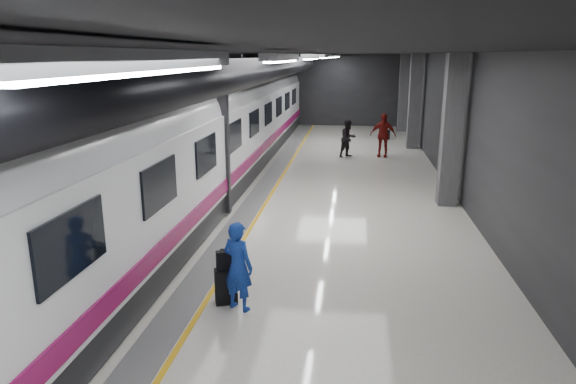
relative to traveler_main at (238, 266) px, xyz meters
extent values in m
plane|color=silver|center=(0.28, 5.40, -0.82)|extent=(40.00, 40.00, 0.00)
cube|color=black|center=(0.28, 5.40, 3.68)|extent=(10.00, 40.00, 0.02)
cube|color=#28282B|center=(0.28, 25.40, 1.43)|extent=(10.00, 0.02, 4.50)
cube|color=#28282B|center=(-4.72, 5.40, 1.43)|extent=(0.02, 40.00, 4.50)
cube|color=#28282B|center=(5.28, 5.40, 1.43)|extent=(0.02, 40.00, 4.50)
cube|color=slate|center=(-1.07, 5.40, -0.82)|extent=(0.65, 39.80, 0.01)
cube|color=yellow|center=(-0.67, 5.40, -0.82)|extent=(0.10, 39.80, 0.01)
cylinder|color=black|center=(-1.02, 5.40, 3.13)|extent=(0.80, 38.00, 0.80)
cube|color=silver|center=(0.88, -5.60, 3.58)|extent=(0.22, 2.60, 0.10)
cube|color=silver|center=(0.88, -0.60, 3.58)|extent=(0.22, 2.60, 0.10)
cube|color=silver|center=(0.88, 4.40, 3.58)|extent=(0.22, 2.60, 0.10)
cube|color=silver|center=(0.88, 9.40, 3.58)|extent=(0.22, 2.60, 0.10)
cube|color=silver|center=(0.88, 14.40, 3.58)|extent=(0.22, 2.60, 0.10)
cube|color=silver|center=(0.88, 19.40, 3.58)|extent=(0.22, 2.60, 0.10)
cube|color=silver|center=(0.88, 23.40, 3.58)|extent=(0.22, 2.60, 0.10)
cube|color=#515154|center=(4.83, 7.40, 1.43)|extent=(0.55, 0.55, 4.50)
cube|color=#515154|center=(4.83, 17.40, 1.43)|extent=(0.55, 0.55, 4.50)
cube|color=#515154|center=(4.83, 23.40, 1.43)|extent=(0.55, 0.55, 4.50)
cube|color=black|center=(-2.97, 5.40, -0.47)|extent=(2.80, 38.00, 0.60)
cube|color=white|center=(-2.97, 5.40, 0.93)|extent=(2.90, 38.00, 2.20)
cylinder|color=white|center=(-2.97, 5.40, 1.88)|extent=(2.80, 38.00, 2.80)
cube|color=#820B4A|center=(-1.50, 5.40, 0.13)|extent=(0.04, 38.00, 0.35)
cube|color=black|center=(-2.97, 5.40, 1.18)|extent=(3.05, 0.25, 3.80)
cube|color=black|center=(-1.50, -2.60, 1.33)|extent=(0.05, 1.60, 0.85)
cube|color=black|center=(-1.50, 0.40, 1.33)|extent=(0.05, 1.60, 0.85)
cube|color=black|center=(-1.50, 3.40, 1.33)|extent=(0.05, 1.60, 0.85)
cube|color=black|center=(-1.50, 6.40, 1.33)|extent=(0.05, 1.60, 0.85)
cube|color=black|center=(-1.50, 9.40, 1.33)|extent=(0.05, 1.60, 0.85)
cube|color=black|center=(-1.50, 12.40, 1.33)|extent=(0.05, 1.60, 0.85)
cube|color=black|center=(-1.50, 15.40, 1.33)|extent=(0.05, 1.60, 0.85)
cube|color=black|center=(-1.50, 18.40, 1.33)|extent=(0.05, 1.60, 0.85)
cube|color=black|center=(-1.50, 21.40, 1.33)|extent=(0.05, 1.60, 0.85)
imported|color=#1838B6|center=(0.00, 0.00, 0.00)|extent=(0.71, 0.61, 1.64)
cube|color=black|center=(-0.28, 0.20, -0.50)|extent=(0.46, 0.38, 0.65)
cube|color=black|center=(-0.31, 0.21, 0.01)|extent=(0.30, 0.25, 0.36)
imported|color=black|center=(1.73, 14.67, 0.02)|extent=(1.04, 1.02, 1.68)
imported|color=maroon|center=(3.26, 14.92, 0.15)|extent=(1.21, 0.66, 1.95)
cube|color=black|center=(3.74, 19.99, -0.57)|extent=(0.34, 0.22, 0.50)
camera|label=1|loc=(1.94, -8.22, 3.60)|focal=32.00mm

